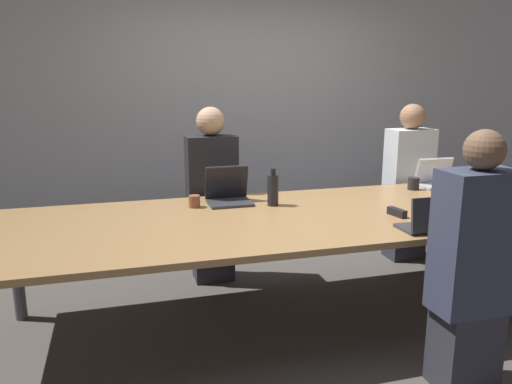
{
  "coord_description": "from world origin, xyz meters",
  "views": [
    {
      "loc": [
        -1.32,
        -3.04,
        1.66
      ],
      "look_at": [
        -0.44,
        0.1,
        0.91
      ],
      "focal_mm": 35.0,
      "sensor_mm": 36.0,
      "label": 1
    }
  ],
  "objects_px": {
    "bottle_far_midleft": "(273,190)",
    "stapler": "(397,212)",
    "laptop_far_right": "(436,178)",
    "cup_far_midleft": "(194,201)",
    "person_far_midleft": "(212,198)",
    "person_near_midright": "(472,268)",
    "laptop_near_midright": "(433,221)",
    "laptop_far_midleft": "(228,192)",
    "person_far_right": "(408,185)",
    "cup_far_right": "(414,184)",
    "cup_near_midright": "(470,218)"
  },
  "relations": [
    {
      "from": "cup_far_midleft",
      "to": "person_far_right",
      "type": "bearing_deg",
      "value": 13.65
    },
    {
      "from": "cup_far_midleft",
      "to": "bottle_far_midleft",
      "type": "height_order",
      "value": "bottle_far_midleft"
    },
    {
      "from": "cup_far_midleft",
      "to": "laptop_near_midright",
      "type": "distance_m",
      "value": 1.6
    },
    {
      "from": "person_far_right",
      "to": "person_near_midright",
      "type": "xyz_separation_m",
      "value": [
        -0.79,
        -1.86,
        -0.01
      ]
    },
    {
      "from": "person_far_midleft",
      "to": "cup_far_midleft",
      "type": "xyz_separation_m",
      "value": [
        -0.22,
        -0.48,
        0.1
      ]
    },
    {
      "from": "laptop_near_midright",
      "to": "person_near_midright",
      "type": "distance_m",
      "value": 0.44
    },
    {
      "from": "laptop_far_right",
      "to": "person_far_right",
      "type": "height_order",
      "value": "person_far_right"
    },
    {
      "from": "laptop_far_right",
      "to": "stapler",
      "type": "distance_m",
      "value": 1.11
    },
    {
      "from": "laptop_far_midleft",
      "to": "person_far_midleft",
      "type": "height_order",
      "value": "person_far_midleft"
    },
    {
      "from": "cup_far_right",
      "to": "person_far_midleft",
      "type": "bearing_deg",
      "value": 166.05
    },
    {
      "from": "person_far_midleft",
      "to": "cup_far_midleft",
      "type": "relative_size",
      "value": 16.63
    },
    {
      "from": "laptop_far_right",
      "to": "laptop_far_midleft",
      "type": "xyz_separation_m",
      "value": [
        -1.82,
        -0.09,
        0.01
      ]
    },
    {
      "from": "laptop_far_right",
      "to": "cup_far_midleft",
      "type": "height_order",
      "value": "laptop_far_right"
    },
    {
      "from": "person_far_right",
      "to": "cup_near_midright",
      "type": "height_order",
      "value": "person_far_right"
    },
    {
      "from": "laptop_far_midleft",
      "to": "laptop_near_midright",
      "type": "relative_size",
      "value": 0.88
    },
    {
      "from": "laptop_far_right",
      "to": "person_far_midleft",
      "type": "relative_size",
      "value": 0.23
    },
    {
      "from": "person_far_midleft",
      "to": "bottle_far_midleft",
      "type": "relative_size",
      "value": 5.29
    },
    {
      "from": "person_far_midleft",
      "to": "stapler",
      "type": "relative_size",
      "value": 9.2
    },
    {
      "from": "person_far_midleft",
      "to": "person_near_midright",
      "type": "distance_m",
      "value": 2.12
    },
    {
      "from": "laptop_far_midleft",
      "to": "person_near_midright",
      "type": "bearing_deg",
      "value": -55.59
    },
    {
      "from": "cup_far_right",
      "to": "person_far_midleft",
      "type": "relative_size",
      "value": 0.07
    },
    {
      "from": "laptop_far_midleft",
      "to": "laptop_near_midright",
      "type": "xyz_separation_m",
      "value": [
        1.03,
        -1.02,
        -0.01
      ]
    },
    {
      "from": "bottle_far_midleft",
      "to": "cup_far_midleft",
      "type": "bearing_deg",
      "value": 169.74
    },
    {
      "from": "laptop_far_right",
      "to": "cup_far_midleft",
      "type": "xyz_separation_m",
      "value": [
        -2.08,
        -0.16,
        -0.03
      ]
    },
    {
      "from": "person_far_right",
      "to": "laptop_near_midright",
      "type": "relative_size",
      "value": 3.97
    },
    {
      "from": "bottle_far_midleft",
      "to": "stapler",
      "type": "distance_m",
      "value": 0.87
    },
    {
      "from": "person_far_midleft",
      "to": "laptop_near_midright",
      "type": "distance_m",
      "value": 1.79
    },
    {
      "from": "laptop_far_midleft",
      "to": "person_far_midleft",
      "type": "distance_m",
      "value": 0.43
    },
    {
      "from": "laptop_far_midleft",
      "to": "person_far_midleft",
      "type": "relative_size",
      "value": 0.22
    },
    {
      "from": "person_far_midleft",
      "to": "person_near_midright",
      "type": "relative_size",
      "value": 1.02
    },
    {
      "from": "cup_far_midleft",
      "to": "cup_near_midright",
      "type": "relative_size",
      "value": 0.87
    },
    {
      "from": "person_far_right",
      "to": "stapler",
      "type": "bearing_deg",
      "value": -125.47
    },
    {
      "from": "laptop_far_right",
      "to": "cup_far_right",
      "type": "relative_size",
      "value": 3.3
    },
    {
      "from": "person_far_midleft",
      "to": "cup_far_midleft",
      "type": "distance_m",
      "value": 0.54
    },
    {
      "from": "laptop_far_right",
      "to": "person_near_midright",
      "type": "xyz_separation_m",
      "value": [
        -0.84,
        -1.52,
        -0.14
      ]
    },
    {
      "from": "cup_near_midright",
      "to": "stapler",
      "type": "distance_m",
      "value": 0.45
    },
    {
      "from": "laptop_far_midleft",
      "to": "laptop_near_midright",
      "type": "bearing_deg",
      "value": -44.75
    },
    {
      "from": "person_far_right",
      "to": "person_near_midright",
      "type": "height_order",
      "value": "person_far_right"
    },
    {
      "from": "bottle_far_midleft",
      "to": "cup_near_midright",
      "type": "height_order",
      "value": "bottle_far_midleft"
    },
    {
      "from": "person_far_midleft",
      "to": "cup_near_midright",
      "type": "distance_m",
      "value": 1.95
    },
    {
      "from": "bottle_far_midleft",
      "to": "laptop_far_midleft",
      "type": "bearing_deg",
      "value": 149.94
    },
    {
      "from": "laptop_far_midleft",
      "to": "cup_far_midleft",
      "type": "relative_size",
      "value": 3.7
    },
    {
      "from": "cup_far_right",
      "to": "laptop_far_midleft",
      "type": "xyz_separation_m",
      "value": [
        -1.56,
        -0.01,
        0.03
      ]
    },
    {
      "from": "bottle_far_midleft",
      "to": "laptop_far_right",
      "type": "bearing_deg",
      "value": 9.48
    },
    {
      "from": "bottle_far_midleft",
      "to": "person_near_midright",
      "type": "height_order",
      "value": "person_near_midright"
    },
    {
      "from": "cup_far_midleft",
      "to": "stapler",
      "type": "distance_m",
      "value": 1.39
    },
    {
      "from": "person_far_right",
      "to": "laptop_far_midleft",
      "type": "bearing_deg",
      "value": -166.5
    },
    {
      "from": "person_far_right",
      "to": "laptop_far_midleft",
      "type": "distance_m",
      "value": 1.83
    },
    {
      "from": "laptop_far_right",
      "to": "person_far_right",
      "type": "bearing_deg",
      "value": 98.04
    },
    {
      "from": "person_far_right",
      "to": "cup_far_right",
      "type": "height_order",
      "value": "person_far_right"
    }
  ]
}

